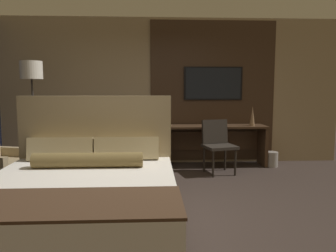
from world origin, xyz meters
The scene contains 9 objects.
ground_plane centered at (0.00, 0.00, 0.00)m, with size 16.00×16.00×0.00m, color #332823.
wall_back_tv_panel centered at (0.15, 2.59, 1.40)m, with size 7.20×0.09×2.80m.
bed centered at (-0.83, -0.53, 0.35)m, with size 1.94×2.15×1.37m.
desk centered at (1.08, 2.31, 0.52)m, with size 1.92×0.52×0.77m.
tv centered at (1.08, 2.52, 1.56)m, with size 1.13×0.04×0.64m.
desk_chair centered at (1.03, 1.76, 0.55)m, with size 0.60×0.60×0.92m.
floor_lamp centered at (-1.99, 1.50, 1.59)m, with size 0.34×0.34×1.89m.
vase_tall centered at (1.78, 2.21, 0.95)m, with size 0.10×0.10×0.36m.
waste_bin centered at (2.14, 2.12, 0.14)m, with size 0.22×0.22×0.28m.
Camera 1 is at (-0.11, -3.79, 1.47)m, focal length 35.00 mm.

